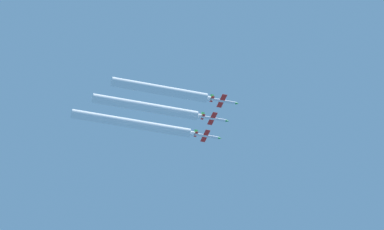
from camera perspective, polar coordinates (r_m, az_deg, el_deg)
jet_far_left at (r=420.33m, az=0.89°, el=-1.23°), size 8.66×12.61×3.03m
jet_inner_left at (r=411.51m, az=1.30°, el=-0.22°), size 8.66×12.61×3.03m
jet_center at (r=402.23m, az=1.85°, el=0.81°), size 8.66×12.61×3.03m
smoke_trail_far_left at (r=414.09m, az=-3.39°, el=-0.52°), size 3.86×52.84×3.86m
smoke_trail_inner_left at (r=405.72m, az=-2.59°, el=0.44°), size 3.86×46.03×3.86m
smoke_trail_center at (r=396.71m, az=-1.78°, el=1.44°), size 3.86×41.10×3.86m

